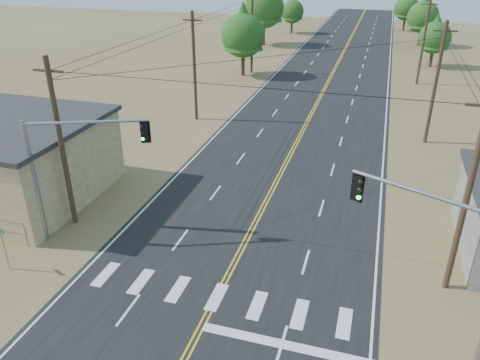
% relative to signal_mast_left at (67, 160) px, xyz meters
% --- Properties ---
extents(road, '(15.00, 200.00, 0.02)m').
position_rel_signal_mast_left_xyz_m(road, '(9.25, 19.30, -4.84)').
color(road, black).
rests_on(road, ground).
extents(utility_pole_left_near, '(1.80, 0.30, 10.00)m').
position_rel_signal_mast_left_xyz_m(utility_pole_left_near, '(-1.25, 1.30, 0.27)').
color(utility_pole_left_near, '#4C3826').
rests_on(utility_pole_left_near, ground).
extents(utility_pole_left_mid, '(1.80, 0.30, 10.00)m').
position_rel_signal_mast_left_xyz_m(utility_pole_left_mid, '(-1.25, 21.30, 0.27)').
color(utility_pole_left_mid, '#4C3826').
rests_on(utility_pole_left_mid, ground).
extents(utility_pole_left_far, '(1.80, 0.30, 10.00)m').
position_rel_signal_mast_left_xyz_m(utility_pole_left_far, '(-1.25, 41.30, 0.27)').
color(utility_pole_left_far, '#4C3826').
rests_on(utility_pole_left_far, ground).
extents(utility_pole_right_near, '(1.80, 0.30, 10.00)m').
position_rel_signal_mast_left_xyz_m(utility_pole_right_near, '(19.75, 1.30, 0.27)').
color(utility_pole_right_near, '#4C3826').
rests_on(utility_pole_right_near, ground).
extents(utility_pole_right_mid, '(1.80, 0.30, 10.00)m').
position_rel_signal_mast_left_xyz_m(utility_pole_right_mid, '(19.75, 21.30, 0.27)').
color(utility_pole_right_mid, '#4C3826').
rests_on(utility_pole_right_mid, ground).
extents(utility_pole_right_far, '(1.80, 0.30, 10.00)m').
position_rel_signal_mast_left_xyz_m(utility_pole_right_far, '(19.75, 41.30, 0.27)').
color(utility_pole_right_far, '#4C3826').
rests_on(utility_pole_right_far, ground).
extents(signal_mast_left, '(6.06, 2.60, 7.10)m').
position_rel_signal_mast_left_xyz_m(signal_mast_left, '(0.00, 0.00, 0.00)').
color(signal_mast_left, gray).
rests_on(signal_mast_left, ground).
extents(signal_mast_right, '(5.58, 2.67, 7.18)m').
position_rel_signal_mast_left_xyz_m(signal_mast_right, '(18.66, -3.49, 0.02)').
color(signal_mast_right, gray).
rests_on(signal_mast_right, ground).
extents(street_sign, '(0.71, 0.32, 2.55)m').
position_rel_signal_mast_left_xyz_m(street_sign, '(-1.75, -3.72, -3.14)').
color(street_sign, gray).
rests_on(street_sign, ground).
extents(tree_left_near, '(5.52, 5.52, 9.21)m').
position_rel_signal_mast_left_xyz_m(tree_left_near, '(-1.88, 39.37, 0.78)').
color(tree_left_near, '#3F2D1E').
rests_on(tree_left_near, ground).
extents(tree_left_mid, '(6.55, 6.55, 10.92)m').
position_rel_signal_mast_left_xyz_m(tree_left_mid, '(-4.58, 61.01, 1.83)').
color(tree_left_mid, '#3F2D1E').
rests_on(tree_left_mid, ground).
extents(tree_left_far, '(4.38, 4.38, 7.30)m').
position_rel_signal_mast_left_xyz_m(tree_left_far, '(-2.39, 74.60, -0.39)').
color(tree_left_far, '#3F2D1E').
rests_on(tree_left_far, ground).
extents(tree_right_near, '(4.32, 4.32, 7.21)m').
position_rel_signal_mast_left_xyz_m(tree_right_near, '(21.87, 51.67, -0.45)').
color(tree_right_near, '#3F2D1E').
rests_on(tree_right_near, ground).
extents(tree_right_mid, '(5.11, 5.11, 8.51)m').
position_rel_signal_mast_left_xyz_m(tree_right_mid, '(20.92, 67.63, 0.35)').
color(tree_right_mid, '#3F2D1E').
rests_on(tree_right_mid, ground).
extents(tree_right_far, '(4.70, 4.70, 7.83)m').
position_rel_signal_mast_left_xyz_m(tree_right_far, '(18.62, 83.95, -0.07)').
color(tree_right_far, '#3F2D1E').
rests_on(tree_right_far, ground).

